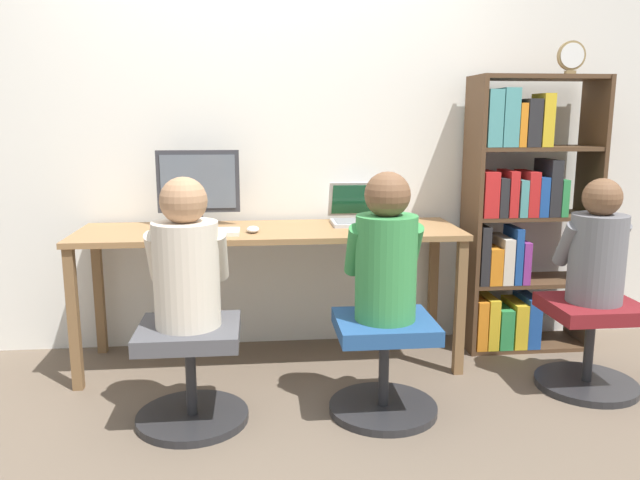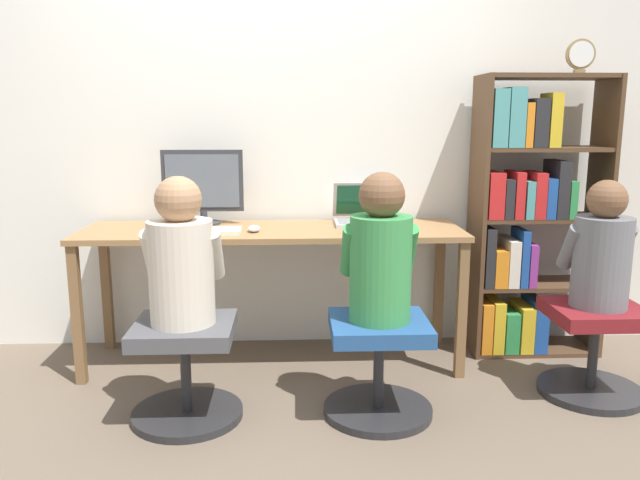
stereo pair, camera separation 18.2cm
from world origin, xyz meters
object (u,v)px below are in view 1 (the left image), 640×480
at_px(person_at_laptop, 386,254).
at_px(desk_clock, 571,57).
at_px(keyboard, 196,232).
at_px(person_near_shelf, 597,248).
at_px(office_chair_side, 590,341).
at_px(laptop, 360,215).
at_px(office_chair_left, 191,369).
at_px(office_chair_right, 384,361).
at_px(bookshelf, 517,221).
at_px(desktop_monitor, 198,188).
at_px(person_at_monitor, 186,261).

xyz_separation_m(person_at_laptop, desk_clock, (1.14, 0.68, 0.92)).
bearing_deg(keyboard, person_near_shelf, -10.53).
height_order(person_at_laptop, office_chair_side, person_at_laptop).
bearing_deg(person_at_laptop, office_chair_side, 8.25).
height_order(laptop, office_chair_left, laptop).
distance_m(laptop, desk_clock, 1.43).
xyz_separation_m(office_chair_right, bookshelf, (0.93, 0.75, 0.52)).
xyz_separation_m(desktop_monitor, laptop, (0.91, -0.01, -0.16)).
height_order(office_chair_right, person_at_laptop, person_at_laptop).
bearing_deg(desk_clock, keyboard, -175.89).
bearing_deg(office_chair_side, person_near_shelf, 90.00).
xyz_separation_m(laptop, person_at_laptop, (-0.01, -0.80, -0.05)).
height_order(office_chair_right, desk_clock, desk_clock).
bearing_deg(laptop, office_chair_right, -90.98).
bearing_deg(office_chair_side, desk_clock, 84.07).
height_order(office_chair_right, office_chair_side, same).
height_order(person_at_monitor, desk_clock, desk_clock).
bearing_deg(office_chair_right, person_at_monitor, 179.84).
distance_m(desktop_monitor, office_chair_left, 1.09).
bearing_deg(office_chair_side, office_chair_left, -175.23).
xyz_separation_m(keyboard, office_chair_right, (0.89, -0.53, -0.53)).
bearing_deg(keyboard, office_chair_right, -31.03).
height_order(person_at_laptop, person_near_shelf, person_at_laptop).
xyz_separation_m(desktop_monitor, desk_clock, (2.04, -0.13, 0.71)).
distance_m(keyboard, office_chair_right, 1.16).
relative_size(laptop, person_at_laptop, 0.51).
height_order(laptop, person_near_shelf, person_near_shelf).
bearing_deg(bookshelf, person_at_monitor, -157.45).
distance_m(keyboard, person_at_laptop, 1.04).
relative_size(office_chair_left, office_chair_right, 1.00).
xyz_separation_m(laptop, keyboard, (-0.90, -0.27, -0.04)).
bearing_deg(person_at_monitor, office_chair_left, -90.00).
bearing_deg(office_chair_right, office_chair_side, 8.48).
height_order(office_chair_right, bookshelf, bookshelf).
bearing_deg(desktop_monitor, person_at_laptop, -42.08).
height_order(person_at_laptop, desk_clock, desk_clock).
bearing_deg(keyboard, laptop, 16.69).
xyz_separation_m(office_chair_right, person_at_monitor, (-0.88, 0.00, 0.50)).
relative_size(person_at_monitor, person_at_laptop, 0.98).
height_order(keyboard, desk_clock, desk_clock).
bearing_deg(keyboard, office_chair_side, -10.65).
bearing_deg(person_near_shelf, office_chair_right, -171.30).
bearing_deg(office_chair_right, bookshelf, 39.08).
height_order(desktop_monitor, desk_clock, desk_clock).
height_order(desktop_monitor, office_chair_side, desktop_monitor).
height_order(person_at_monitor, person_near_shelf, person_at_monitor).
xyz_separation_m(office_chair_left, office_chair_right, (0.88, 0.00, 0.00)).
xyz_separation_m(desk_clock, person_near_shelf, (-0.05, -0.51, -0.95)).
bearing_deg(person_near_shelf, person_at_monitor, -175.24).
xyz_separation_m(desktop_monitor, keyboard, (0.00, -0.28, -0.20)).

